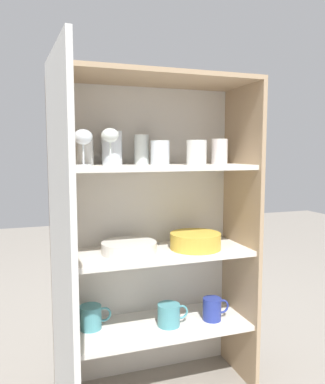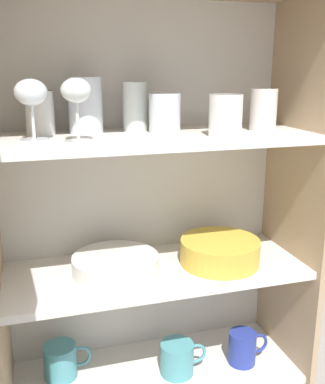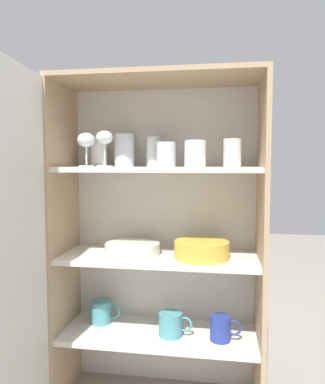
{
  "view_description": "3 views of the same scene",
  "coord_description": "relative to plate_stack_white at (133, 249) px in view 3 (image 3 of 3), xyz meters",
  "views": [
    {
      "loc": [
        -0.45,
        -1.29,
        1.01
      ],
      "look_at": [
        0.04,
        0.17,
        0.85
      ],
      "focal_mm": 35.0,
      "sensor_mm": 36.0,
      "label": 1
    },
    {
      "loc": [
        -0.29,
        -0.91,
        1.12
      ],
      "look_at": [
        0.02,
        0.15,
        0.81
      ],
      "focal_mm": 42.0,
      "sensor_mm": 36.0,
      "label": 2
    },
    {
      "loc": [
        0.25,
        -1.31,
        0.97
      ],
      "look_at": [
        0.01,
        0.2,
        0.86
      ],
      "focal_mm": 35.0,
      "sensor_mm": 36.0,
      "label": 3
    }
  ],
  "objects": [
    {
      "name": "tumbler_glass_0",
      "position": [
        0.26,
        -0.08,
        0.38
      ],
      "size": [
        0.08,
        0.08,
        0.1
      ],
      "color": "white",
      "rests_on": "shelf_board_upper"
    },
    {
      "name": "cupboard_side_right",
      "position": [
        0.51,
        -0.0,
        0.02
      ],
      "size": [
        0.02,
        0.33,
        1.29
      ],
      "primitive_type": "cube",
      "color": "tan",
      "rests_on": "ground_plane"
    },
    {
      "name": "mixing_bowl_large",
      "position": [
        0.28,
        -0.02,
        0.01
      ],
      "size": [
        0.21,
        0.21,
        0.07
      ],
      "color": "gold",
      "rests_on": "shelf_board_middle"
    },
    {
      "name": "plate_stack_white",
      "position": [
        0.0,
        0.0,
        0.0
      ],
      "size": [
        0.22,
        0.22,
        0.04
      ],
      "color": "silver",
      "rests_on": "shelf_board_middle"
    },
    {
      "name": "tumbler_glass_2",
      "position": [
        0.39,
        -0.01,
        0.39
      ],
      "size": [
        0.07,
        0.07,
        0.11
      ],
      "color": "silver",
      "rests_on": "shelf_board_upper"
    },
    {
      "name": "shelf_board_upper",
      "position": [
        0.11,
        -0.0,
        0.32
      ],
      "size": [
        0.78,
        0.29,
        0.02
      ],
      "primitive_type": "cube",
      "color": "silver"
    },
    {
      "name": "tumbler_glass_3",
      "position": [
        0.14,
        0.01,
        0.38
      ],
      "size": [
        0.08,
        0.08,
        0.1
      ],
      "color": "white",
      "rests_on": "shelf_board_upper"
    },
    {
      "name": "cupboard_top_panel",
      "position": [
        0.11,
        -0.0,
        0.67
      ],
      "size": [
        0.82,
        0.33,
        0.02
      ],
      "primitive_type": "cube",
      "color": "tan",
      "rests_on": "cupboard_side_left"
    },
    {
      "name": "shelf_board_middle",
      "position": [
        0.11,
        -0.0,
        -0.03
      ],
      "size": [
        0.78,
        0.29,
        0.02
      ],
      "primitive_type": "cube",
      "color": "silver"
    },
    {
      "name": "cupboard_back_panel",
      "position": [
        0.11,
        0.15,
        0.02
      ],
      "size": [
        0.82,
        0.02,
        1.29
      ],
      "primitive_type": "cube",
      "color": "silver",
      "rests_on": "ground_plane"
    },
    {
      "name": "cupboard_door",
      "position": [
        -0.28,
        -0.37,
        0.02
      ],
      "size": [
        0.05,
        0.41,
        1.29
      ],
      "color": "silver",
      "rests_on": "ground_plane"
    },
    {
      "name": "wine_glass_0",
      "position": [
        -0.09,
        -0.08,
        0.43
      ],
      "size": [
        0.06,
        0.06,
        0.14
      ],
      "color": "white",
      "rests_on": "shelf_board_upper"
    },
    {
      "name": "tumbler_glass_1",
      "position": [
        -0.16,
        0.07,
        0.38
      ],
      "size": [
        0.07,
        0.07,
        0.1
      ],
      "color": "white",
      "rests_on": "shelf_board_upper"
    },
    {
      "name": "cupboard_side_left",
      "position": [
        -0.29,
        -0.0,
        0.02
      ],
      "size": [
        0.02,
        0.33,
        1.29
      ],
      "primitive_type": "cube",
      "color": "tan",
      "rests_on": "ground_plane"
    },
    {
      "name": "coffee_mug_extra_2",
      "position": [
        -0.15,
        0.05,
        -0.29
      ],
      "size": [
        0.13,
        0.09,
        0.1
      ],
      "color": "teal",
      "rests_on": "shelf_board_lower"
    },
    {
      "name": "tumbler_glass_5",
      "position": [
        -0.05,
        0.07,
        0.4
      ],
      "size": [
        0.08,
        0.08,
        0.14
      ],
      "color": "white",
      "rests_on": "shelf_board_upper"
    },
    {
      "name": "wine_glass_1",
      "position": [
        -0.18,
        -0.03,
        0.43
      ],
      "size": [
        0.07,
        0.07,
        0.14
      ],
      "color": "white",
      "rests_on": "shelf_board_upper"
    },
    {
      "name": "shelf_board_lower",
      "position": [
        0.11,
        -0.0,
        -0.35
      ],
      "size": [
        0.78,
        0.29,
        0.02
      ],
      "primitive_type": "cube",
      "color": "silver"
    },
    {
      "name": "tumbler_glass_4",
      "position": [
        0.08,
        0.08,
        0.39
      ],
      "size": [
        0.06,
        0.06,
        0.12
      ],
      "color": "white",
      "rests_on": "shelf_board_upper"
    },
    {
      "name": "coffee_mug_primary",
      "position": [
        0.16,
        -0.03,
        -0.3
      ],
      "size": [
        0.13,
        0.09,
        0.09
      ],
      "color": "teal",
      "rests_on": "shelf_board_lower"
    },
    {
      "name": "coffee_mug_extra_1",
      "position": [
        0.36,
        -0.04,
        -0.29
      ],
      "size": [
        0.12,
        0.08,
        0.1
      ],
      "color": "#283893",
      "rests_on": "shelf_board_lower"
    }
  ]
}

